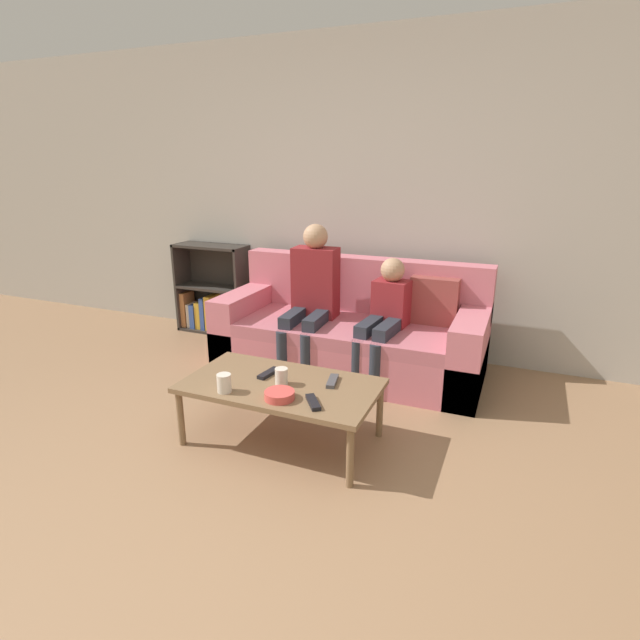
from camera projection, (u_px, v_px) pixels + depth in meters
ground_plane at (185, 538)px, 2.22m from camera, size 22.00×22.00×0.00m
wall_back at (370, 199)px, 4.17m from camera, size 12.00×0.06×2.60m
couch at (352, 335)px, 3.97m from camera, size 2.07×0.86×0.86m
bookshelf at (211, 295)px, 4.89m from camera, size 0.71×0.28×0.85m
coffee_table at (281, 388)px, 2.90m from camera, size 1.13×0.62×0.37m
person_adult at (312, 289)px, 3.90m from camera, size 0.36×0.62×1.15m
person_child at (385, 314)px, 3.68m from camera, size 0.30×0.62×0.92m
cup_near at (281, 376)px, 2.86m from camera, size 0.07×0.07×0.10m
cup_far at (224, 383)px, 2.77m from camera, size 0.08×0.08×0.10m
tv_remote_0 at (313, 402)px, 2.64m from camera, size 0.14×0.17×0.02m
tv_remote_1 at (269, 373)px, 3.00m from camera, size 0.07×0.18×0.02m
tv_remote_2 at (332, 381)px, 2.89m from camera, size 0.08×0.18×0.02m
snack_bowl at (280, 395)px, 2.70m from camera, size 0.17×0.17×0.05m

